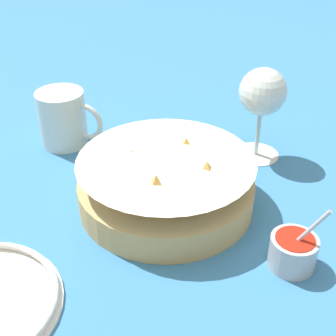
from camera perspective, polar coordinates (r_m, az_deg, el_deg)
name	(u,v)px	position (r m, az deg, el deg)	size (l,w,h in m)	color
ground_plane	(164,207)	(0.69, -0.51, -4.74)	(4.00, 4.00, 0.00)	teal
food_basket	(168,185)	(0.67, 0.04, -2.05)	(0.25, 0.25, 0.09)	tan
sauce_cup	(293,250)	(0.60, 15.01, -9.69)	(0.06, 0.06, 0.10)	#B7B7BC
wine_glass	(262,95)	(0.77, 11.45, 8.69)	(0.08, 0.08, 0.16)	silver
beer_mug	(63,120)	(0.84, -12.63, 5.71)	(0.12, 0.08, 0.10)	silver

